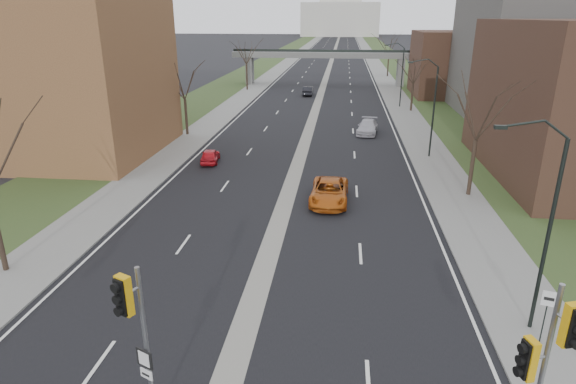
% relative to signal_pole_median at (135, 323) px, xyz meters
% --- Properties ---
extents(road_surface, '(20.00, 600.00, 0.01)m').
position_rel_signal_pole_median_xyz_m(road_surface, '(2.06, 150.61, -3.85)').
color(road_surface, black).
rests_on(road_surface, ground).
extents(median_strip, '(1.20, 600.00, 0.02)m').
position_rel_signal_pole_median_xyz_m(median_strip, '(2.06, 150.61, -3.86)').
color(median_strip, gray).
rests_on(median_strip, ground).
extents(sidewalk_right, '(4.00, 600.00, 0.12)m').
position_rel_signal_pole_median_xyz_m(sidewalk_right, '(14.06, 150.61, -3.80)').
color(sidewalk_right, gray).
rests_on(sidewalk_right, ground).
extents(sidewalk_left, '(4.00, 600.00, 0.12)m').
position_rel_signal_pole_median_xyz_m(sidewalk_left, '(-9.94, 150.61, -3.80)').
color(sidewalk_left, gray).
rests_on(sidewalk_left, ground).
extents(grass_verge_right, '(8.00, 600.00, 0.10)m').
position_rel_signal_pole_median_xyz_m(grass_verge_right, '(20.06, 150.61, -3.81)').
color(grass_verge_right, '#304721').
rests_on(grass_verge_right, ground).
extents(grass_verge_left, '(8.00, 600.00, 0.10)m').
position_rel_signal_pole_median_xyz_m(grass_verge_left, '(-15.94, 150.61, -3.81)').
color(grass_verge_left, '#304721').
rests_on(grass_verge_left, ground).
extents(apartment_building, '(25.00, 16.00, 22.00)m').
position_rel_signal_pole_median_xyz_m(apartment_building, '(-23.94, 30.61, 7.14)').
color(apartment_building, brown).
rests_on(apartment_building, ground).
extents(commercial_block_mid, '(18.00, 22.00, 15.00)m').
position_rel_signal_pole_median_xyz_m(commercial_block_mid, '(30.06, 52.61, 3.64)').
color(commercial_block_mid, '#52504B').
rests_on(commercial_block_mid, ground).
extents(commercial_block_far, '(14.00, 14.00, 10.00)m').
position_rel_signal_pole_median_xyz_m(commercial_block_far, '(24.06, 70.61, 1.14)').
color(commercial_block_far, '#4A3022').
rests_on(commercial_block_far, ground).
extents(pedestrian_bridge, '(34.00, 3.00, 6.45)m').
position_rel_signal_pole_median_xyz_m(pedestrian_bridge, '(2.06, 80.61, 0.99)').
color(pedestrian_bridge, slate).
rests_on(pedestrian_bridge, ground).
extents(capitol, '(48.00, 42.00, 55.75)m').
position_rel_signal_pole_median_xyz_m(capitol, '(2.06, 320.61, 14.74)').
color(capitol, beige).
rests_on(capitol, ground).
extents(streetlight_near, '(2.61, 0.20, 8.70)m').
position_rel_signal_pole_median_xyz_m(streetlight_near, '(13.05, 6.61, 3.10)').
color(streetlight_near, black).
rests_on(streetlight_near, sidewalk_right).
extents(streetlight_mid, '(2.61, 0.20, 8.70)m').
position_rel_signal_pole_median_xyz_m(streetlight_mid, '(13.05, 32.61, 3.10)').
color(streetlight_mid, black).
rests_on(streetlight_mid, sidewalk_right).
extents(streetlight_far, '(2.61, 0.20, 8.70)m').
position_rel_signal_pole_median_xyz_m(streetlight_far, '(13.05, 58.61, 3.10)').
color(streetlight_far, black).
rests_on(streetlight_far, sidewalk_right).
extents(tree_left_b, '(6.75, 6.75, 8.81)m').
position_rel_signal_pole_median_xyz_m(tree_left_b, '(-10.94, 38.61, 2.37)').
color(tree_left_b, '#382B21').
rests_on(tree_left_b, sidewalk_left).
extents(tree_left_c, '(7.65, 7.65, 9.99)m').
position_rel_signal_pole_median_xyz_m(tree_left_c, '(-10.94, 72.61, 3.19)').
color(tree_left_c, '#382B21').
rests_on(tree_left_c, sidewalk_left).
extents(tree_right_a, '(7.20, 7.20, 9.40)m').
position_rel_signal_pole_median_xyz_m(tree_right_a, '(15.06, 22.61, 2.78)').
color(tree_right_a, '#382B21').
rests_on(tree_right_a, sidewalk_right).
extents(tree_right_b, '(6.30, 6.30, 8.22)m').
position_rel_signal_pole_median_xyz_m(tree_right_b, '(15.06, 55.61, 1.96)').
color(tree_right_b, '#382B21').
rests_on(tree_right_b, sidewalk_right).
extents(tree_right_c, '(7.65, 7.65, 9.99)m').
position_rel_signal_pole_median_xyz_m(tree_right_c, '(15.06, 95.61, 3.19)').
color(tree_right_c, '#382B21').
rests_on(tree_right_c, sidewalk_right).
extents(signal_pole_median, '(0.81, 0.92, 5.54)m').
position_rel_signal_pole_median_xyz_m(signal_pole_median, '(0.00, 0.00, 0.00)').
color(signal_pole_median, gray).
rests_on(signal_pole_median, ground).
extents(signal_pole_right, '(1.25, 0.95, 5.67)m').
position_rel_signal_pole_median_xyz_m(signal_pole_right, '(11.53, 0.17, -0.14)').
color(signal_pole_right, gray).
rests_on(signal_pole_right, ground).
extents(speed_limit_sign, '(0.49, 0.16, 2.31)m').
position_rel_signal_pole_median_xyz_m(speed_limit_sign, '(13.89, 5.60, -2.15)').
color(speed_limit_sign, black).
rests_on(speed_limit_sign, sidewalk_right).
extents(car_left_near, '(1.94, 3.79, 1.23)m').
position_rel_signal_pole_median_xyz_m(car_left_near, '(-5.71, 28.76, -3.24)').
color(car_left_near, red).
rests_on(car_left_near, ground).
extents(car_left_far, '(1.55, 4.38, 1.44)m').
position_rel_signal_pole_median_xyz_m(car_left_far, '(0.06, 68.10, -3.14)').
color(car_left_far, black).
rests_on(car_left_far, ground).
extents(car_right_near, '(2.67, 5.55, 1.53)m').
position_rel_signal_pole_median_xyz_m(car_right_near, '(5.09, 20.25, -3.09)').
color(car_right_near, '#B85613').
rests_on(car_right_near, ground).
extents(car_right_mid, '(2.70, 5.31, 1.48)m').
position_rel_signal_pole_median_xyz_m(car_right_mid, '(8.60, 41.61, -3.12)').
color(car_right_mid, '#AFAEB6').
rests_on(car_right_mid, ground).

